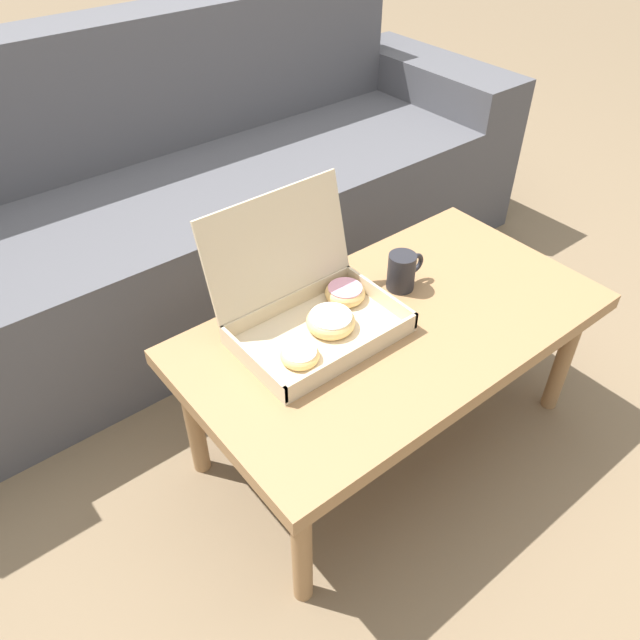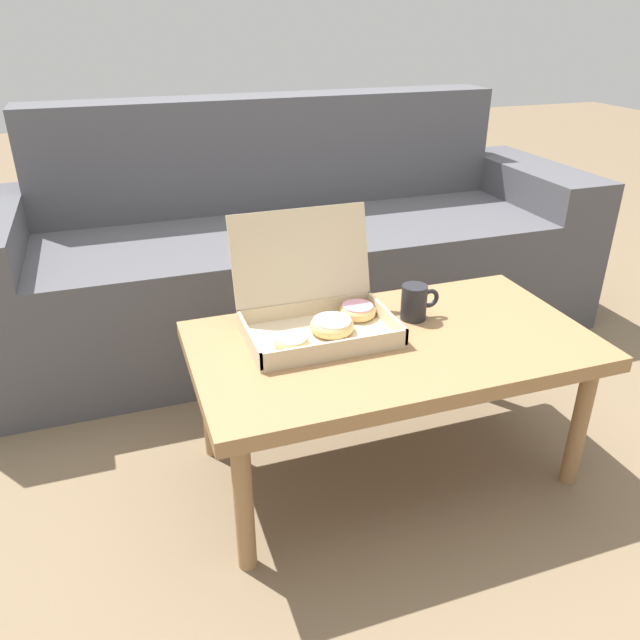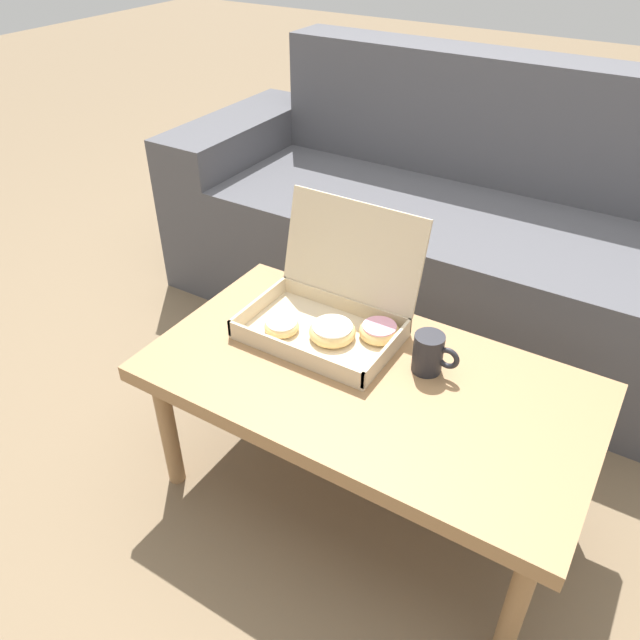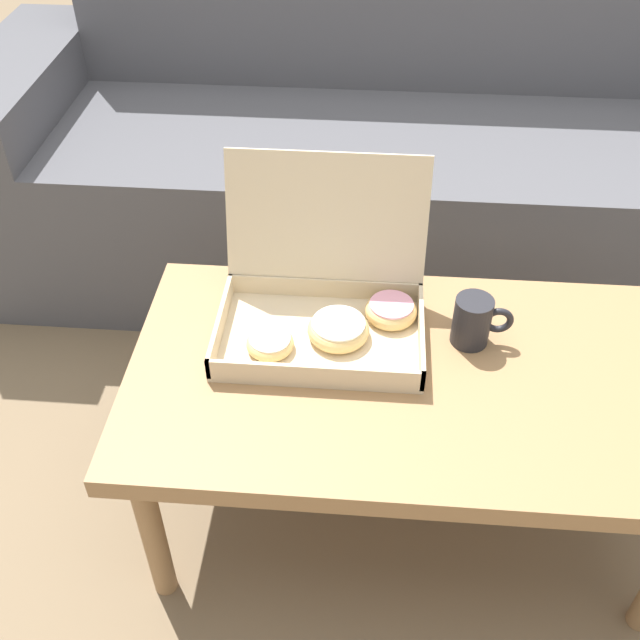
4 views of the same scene
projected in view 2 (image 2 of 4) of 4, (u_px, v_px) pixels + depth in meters
The scene contains 5 objects.
ground_plane at pixel (364, 434), 1.92m from camera, with size 12.00×12.00×0.00m, color #756047.
couch at pixel (290, 255), 2.43m from camera, with size 2.32×0.76×0.88m.
coffee_table at pixel (392, 353), 1.62m from camera, with size 1.03×0.56×0.41m.
pastry_box at pixel (321, 311), 1.63m from camera, with size 0.38×0.31×0.29m.
coffee_mug at pixel (415, 302), 1.69m from camera, with size 0.11×0.07×0.10m.
Camera 2 is at (-0.64, -1.43, 1.17)m, focal length 35.00 mm.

